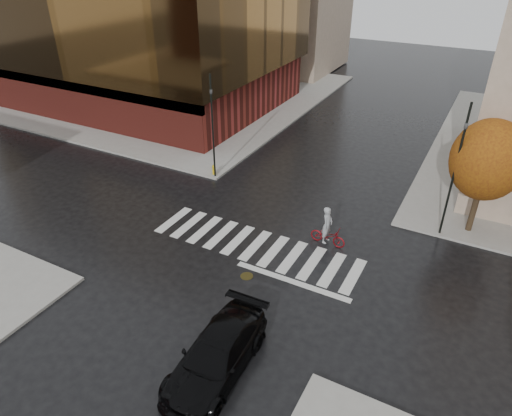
{
  "coord_description": "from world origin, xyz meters",
  "views": [
    {
      "loc": [
        9.6,
        -17.29,
        14.44
      ],
      "look_at": [
        -0.26,
        1.06,
        2.0
      ],
      "focal_mm": 32.0,
      "sensor_mm": 36.0,
      "label": 1
    }
  ],
  "objects_px": {
    "sedan": "(216,355)",
    "cyclist": "(328,232)",
    "fire_hydrant": "(214,169)",
    "traffic_light_ne": "(457,163)",
    "traffic_light_nw": "(212,121)"
  },
  "relations": [
    {
      "from": "cyclist",
      "to": "sedan",
      "type": "bearing_deg",
      "value": 178.82
    },
    {
      "from": "fire_hydrant",
      "to": "traffic_light_ne",
      "type": "bearing_deg",
      "value": -0.76
    },
    {
      "from": "traffic_light_nw",
      "to": "traffic_light_ne",
      "type": "bearing_deg",
      "value": 86.53
    },
    {
      "from": "traffic_light_nw",
      "to": "fire_hydrant",
      "type": "distance_m",
      "value": 3.6
    },
    {
      "from": "traffic_light_nw",
      "to": "fire_hydrant",
      "type": "height_order",
      "value": "traffic_light_nw"
    },
    {
      "from": "sedan",
      "to": "fire_hydrant",
      "type": "bearing_deg",
      "value": 120.88
    },
    {
      "from": "sedan",
      "to": "traffic_light_ne",
      "type": "relative_size",
      "value": 0.74
    },
    {
      "from": "traffic_light_nw",
      "to": "cyclist",
      "type": "bearing_deg",
      "value": 65.02
    },
    {
      "from": "sedan",
      "to": "fire_hydrant",
      "type": "relative_size",
      "value": 7.95
    },
    {
      "from": "fire_hydrant",
      "to": "sedan",
      "type": "bearing_deg",
      "value": -56.85
    },
    {
      "from": "traffic_light_nw",
      "to": "sedan",
      "type": "bearing_deg",
      "value": 29.46
    },
    {
      "from": "sedan",
      "to": "fire_hydrant",
      "type": "distance_m",
      "value": 16.69
    },
    {
      "from": "cyclist",
      "to": "fire_hydrant",
      "type": "bearing_deg",
      "value": 70.91
    },
    {
      "from": "sedan",
      "to": "cyclist",
      "type": "height_order",
      "value": "cyclist"
    },
    {
      "from": "cyclist",
      "to": "traffic_light_ne",
      "type": "height_order",
      "value": "traffic_light_ne"
    }
  ]
}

